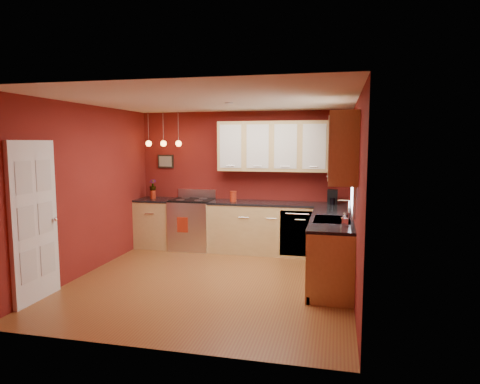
% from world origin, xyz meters
% --- Properties ---
extents(floor, '(4.20, 4.20, 0.00)m').
position_xyz_m(floor, '(0.00, 0.00, 0.00)').
color(floor, brown).
rests_on(floor, ground).
extents(ceiling, '(4.00, 4.20, 0.02)m').
position_xyz_m(ceiling, '(0.00, 0.00, 2.60)').
color(ceiling, silver).
rests_on(ceiling, wall_back).
extents(wall_back, '(4.00, 0.02, 2.60)m').
position_xyz_m(wall_back, '(0.00, 2.10, 1.30)').
color(wall_back, maroon).
rests_on(wall_back, floor).
extents(wall_front, '(4.00, 0.02, 2.60)m').
position_xyz_m(wall_front, '(0.00, -2.10, 1.30)').
color(wall_front, maroon).
rests_on(wall_front, floor).
extents(wall_left, '(0.02, 4.20, 2.60)m').
position_xyz_m(wall_left, '(-2.00, 0.00, 1.30)').
color(wall_left, maroon).
rests_on(wall_left, floor).
extents(wall_right, '(0.02, 4.20, 2.60)m').
position_xyz_m(wall_right, '(2.00, 0.00, 1.30)').
color(wall_right, maroon).
rests_on(wall_right, floor).
extents(base_cabinets_back_left, '(0.70, 0.60, 0.90)m').
position_xyz_m(base_cabinets_back_left, '(-1.65, 1.80, 0.45)').
color(base_cabinets_back_left, tan).
rests_on(base_cabinets_back_left, floor).
extents(base_cabinets_back_right, '(2.54, 0.60, 0.90)m').
position_xyz_m(base_cabinets_back_right, '(0.73, 1.80, 0.45)').
color(base_cabinets_back_right, tan).
rests_on(base_cabinets_back_right, floor).
extents(base_cabinets_right, '(0.60, 2.10, 0.90)m').
position_xyz_m(base_cabinets_right, '(1.70, 0.45, 0.45)').
color(base_cabinets_right, tan).
rests_on(base_cabinets_right, floor).
extents(counter_back_left, '(0.70, 0.62, 0.04)m').
position_xyz_m(counter_back_left, '(-1.65, 1.80, 0.92)').
color(counter_back_left, black).
rests_on(counter_back_left, base_cabinets_back_left).
extents(counter_back_right, '(2.54, 0.62, 0.04)m').
position_xyz_m(counter_back_right, '(0.73, 1.80, 0.92)').
color(counter_back_right, black).
rests_on(counter_back_right, base_cabinets_back_right).
extents(counter_right, '(0.62, 2.10, 0.04)m').
position_xyz_m(counter_right, '(1.70, 0.45, 0.92)').
color(counter_right, black).
rests_on(counter_right, base_cabinets_right).
extents(gas_range, '(0.76, 0.64, 1.11)m').
position_xyz_m(gas_range, '(-0.92, 1.80, 0.48)').
color(gas_range, silver).
rests_on(gas_range, floor).
extents(dishwasher_front, '(0.60, 0.02, 0.80)m').
position_xyz_m(dishwasher_front, '(1.10, 1.51, 0.45)').
color(dishwasher_front, silver).
rests_on(dishwasher_front, base_cabinets_back_right).
extents(sink, '(0.50, 0.70, 0.33)m').
position_xyz_m(sink, '(1.70, 0.30, 0.92)').
color(sink, gray).
rests_on(sink, counter_right).
extents(window, '(0.06, 1.02, 1.22)m').
position_xyz_m(window, '(1.97, 0.30, 1.69)').
color(window, white).
rests_on(window, wall_right).
extents(door_left_wall, '(0.12, 0.82, 2.05)m').
position_xyz_m(door_left_wall, '(-1.97, -1.20, 1.03)').
color(door_left_wall, white).
rests_on(door_left_wall, floor).
extents(upper_cabinets_back, '(2.00, 0.35, 0.90)m').
position_xyz_m(upper_cabinets_back, '(0.60, 1.93, 1.95)').
color(upper_cabinets_back, tan).
rests_on(upper_cabinets_back, wall_back).
extents(upper_cabinets_right, '(0.35, 1.95, 0.90)m').
position_xyz_m(upper_cabinets_right, '(1.82, 0.32, 1.95)').
color(upper_cabinets_right, tan).
rests_on(upper_cabinets_right, wall_right).
extents(wall_picture, '(0.32, 0.03, 0.26)m').
position_xyz_m(wall_picture, '(-1.55, 2.08, 1.65)').
color(wall_picture, black).
rests_on(wall_picture, wall_back).
extents(pendant_lights, '(0.71, 0.11, 0.66)m').
position_xyz_m(pendant_lights, '(-1.45, 1.75, 2.01)').
color(pendant_lights, gray).
rests_on(pendant_lights, ceiling).
extents(red_canister, '(0.13, 0.13, 0.19)m').
position_xyz_m(red_canister, '(-0.10, 1.76, 1.04)').
color(red_canister, '#9A2410').
rests_on(red_canister, counter_back_right).
extents(red_vase, '(0.10, 0.10, 0.16)m').
position_xyz_m(red_vase, '(-1.71, 1.81, 1.02)').
color(red_vase, '#9A2410').
rests_on(red_vase, counter_back_left).
extents(flowers, '(0.16, 0.16, 0.24)m').
position_xyz_m(flowers, '(-1.71, 1.81, 1.20)').
color(flowers, '#9A2410').
rests_on(flowers, red_vase).
extents(coffee_maker, '(0.18, 0.18, 0.25)m').
position_xyz_m(coffee_maker, '(1.68, 1.83, 1.06)').
color(coffee_maker, black).
rests_on(coffee_maker, counter_back_right).
extents(soap_pump, '(0.10, 0.10, 0.18)m').
position_xyz_m(soap_pump, '(1.86, -0.25, 1.03)').
color(soap_pump, white).
rests_on(soap_pump, counter_right).
extents(dish_towel, '(0.21, 0.01, 0.28)m').
position_xyz_m(dish_towel, '(-0.99, 1.47, 0.52)').
color(dish_towel, '#9A2410').
rests_on(dish_towel, gas_range).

